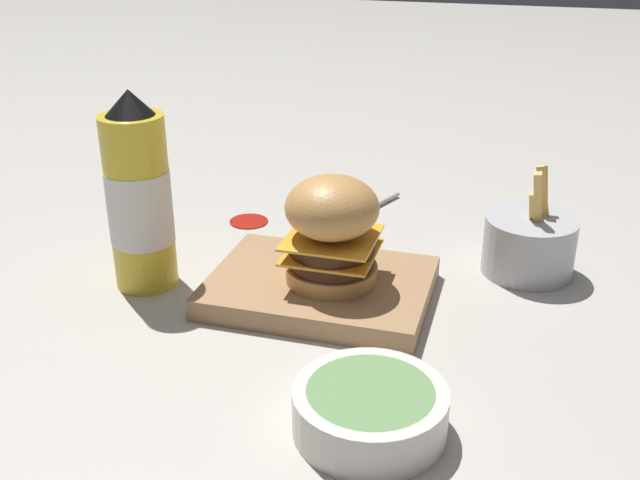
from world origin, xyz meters
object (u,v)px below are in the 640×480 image
(serving_board, at_px, (320,287))
(ketchup_bottle, at_px, (139,199))
(spoon, at_px, (351,218))
(fries_basket, at_px, (529,244))
(side_bowl, at_px, (370,409))
(burger, at_px, (332,229))

(serving_board, bearing_deg, ketchup_bottle, -174.07)
(serving_board, relative_size, ketchup_bottle, 1.06)
(serving_board, distance_m, spoon, 0.24)
(fries_basket, height_order, side_bowl, fries_basket)
(fries_basket, distance_m, side_bowl, 0.39)
(serving_board, xyz_separation_m, spoon, (-0.02, 0.24, -0.01))
(burger, xyz_separation_m, fries_basket, (0.23, 0.14, -0.05))
(serving_board, xyz_separation_m, fries_basket, (0.24, 0.14, 0.03))
(serving_board, distance_m, side_bowl, 0.26)
(side_bowl, bearing_deg, ketchup_bottle, 148.21)
(burger, height_order, fries_basket, burger)
(burger, bearing_deg, side_bowl, -66.72)
(serving_board, xyz_separation_m, side_bowl, (0.11, -0.23, 0.01))
(ketchup_bottle, bearing_deg, spoon, 52.91)
(burger, xyz_separation_m, spoon, (-0.04, 0.24, -0.09))
(burger, height_order, side_bowl, burger)
(fries_basket, height_order, spoon, fries_basket)
(side_bowl, height_order, spoon, side_bowl)
(fries_basket, bearing_deg, serving_board, -149.52)
(burger, relative_size, fries_basket, 0.91)
(ketchup_bottle, distance_m, fries_basket, 0.50)
(ketchup_bottle, bearing_deg, serving_board, 5.93)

